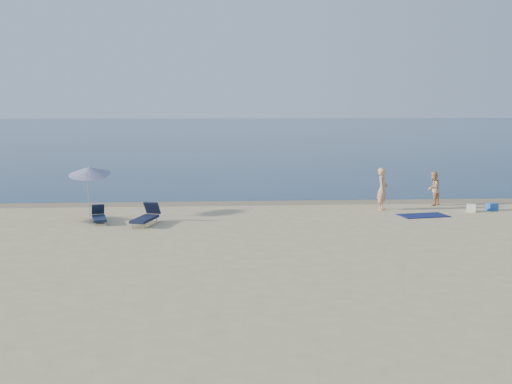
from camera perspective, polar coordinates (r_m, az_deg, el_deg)
ground at (r=12.33m, az=17.01°, el=-14.98°), size 160.00×160.00×0.00m
sea at (r=110.77m, az=-1.58°, el=5.53°), size 240.00×160.00×0.01m
wet_sand_strip at (r=30.65m, az=4.15°, el=-0.92°), size 240.00×1.60×0.00m
person_left at (r=28.93m, az=11.18°, el=0.28°), size 0.69×0.81×1.87m
person_right at (r=30.73m, az=15.47°, el=0.30°), size 0.95×0.96×1.57m
beach_towel at (r=27.86m, az=14.64°, el=-2.03°), size 2.13×1.42×0.03m
white_bag at (r=29.48m, az=18.58°, el=-1.36°), size 0.49×0.46×0.33m
blue_cooler at (r=30.17m, az=20.24°, el=-1.24°), size 0.52×0.42×0.32m
umbrella_near at (r=27.58m, az=-14.58°, el=1.83°), size 1.80×1.83×2.26m
lounger_left at (r=26.15m, az=-13.78°, el=-2.14°), size 0.84×1.60×0.67m
lounger_right at (r=25.42m, az=-9.76°, el=-2.20°), size 1.08×1.92×0.80m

